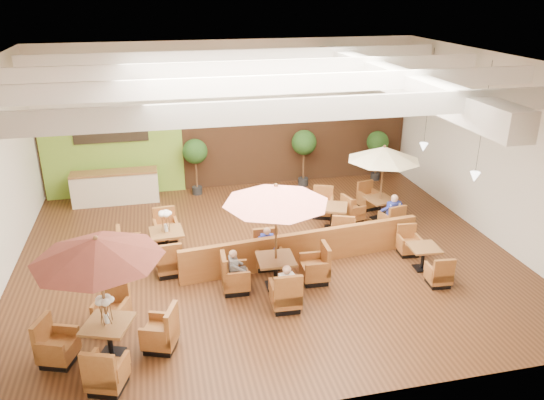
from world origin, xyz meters
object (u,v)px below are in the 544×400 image
object	(u,v)px
topiary_0	(195,154)
diner_3	(392,209)
table_2	(381,167)
service_counter	(116,187)
topiary_1	(304,145)
table_3	(158,243)
table_1	(276,219)
topiary_2	(378,144)
table_5	(332,218)
table_4	(423,258)
diner_4	(392,209)
diner_1	(267,243)
diner_2	(235,266)
booth_divider	(304,248)
table_0	(101,278)
diner_0	(286,282)

from	to	relation	value
topiary_0	diner_3	distance (m)	7.39
table_2	diner_3	world-z (taller)	table_2
service_counter	topiary_1	xyz separation A→B (m)	(7.04, 0.20, 1.07)
table_3	diner_3	distance (m)	7.29
table_1	topiary_2	distance (m)	9.12
topiary_0	diner_3	world-z (taller)	topiary_0
table_5	topiary_1	xyz separation A→B (m)	(0.20, 4.06, 1.26)
table_2	table_4	distance (m)	3.73
table_2	topiary_1	bearing A→B (deg)	100.33
topiary_0	diner_4	xyz separation A→B (m)	(5.73, -4.60, -0.84)
table_1	table_2	bearing A→B (deg)	40.63
topiary_0	topiary_2	xyz separation A→B (m)	(7.14, 0.00, -0.09)
table_5	diner_1	size ratio (longest dim) A/B	4.04
table_1	diner_2	bearing A→B (deg)	-177.70
service_counter	table_1	world-z (taller)	table_1
booth_divider	diner_1	size ratio (longest dim) A/B	9.76
table_3	diner_1	bearing A→B (deg)	-26.78
table_0	table_1	distance (m)	4.48
diner_3	diner_0	bearing A→B (deg)	-157.92
table_1	diner_2	distance (m)	1.60
table_4	table_0	bearing A→B (deg)	-162.37
table_0	diner_1	distance (m)	5.15
table_0	topiary_1	xyz separation A→B (m)	(6.79, 8.98, -0.25)
topiary_0	topiary_2	distance (m)	7.14
topiary_2	table_1	bearing A→B (deg)	-129.26
table_1	table_2	xyz separation A→B (m)	(4.28, 3.39, -0.07)
table_4	diner_2	bearing A→B (deg)	-175.65
service_counter	diner_2	xyz separation A→B (m)	(3.24, -6.85, 0.15)
table_0	diner_3	xyz separation A→B (m)	(8.39, 4.37, -1.14)
table_4	table_3	bearing A→B (deg)	166.63
table_2	diner_3	xyz separation A→B (m)	(0.06, -0.94, -1.10)
table_0	topiary_2	distance (m)	13.30
diner_1	diner_2	world-z (taller)	diner_2
table_3	diner_4	distance (m)	7.29
table_4	diner_3	distance (m)	2.50
table_3	topiary_0	xyz separation A→B (m)	(1.56, 4.78, 1.12)
diner_3	diner_4	bearing A→B (deg)	0.00
booth_divider	diner_2	xyz separation A→B (m)	(-2.09, -1.01, 0.24)
table_1	diner_4	world-z (taller)	table_1
service_counter	booth_divider	world-z (taller)	service_counter
table_2	service_counter	bearing A→B (deg)	145.62
booth_divider	table_2	xyz separation A→B (m)	(3.25, 2.38, 1.37)
table_5	topiary_0	xyz separation A→B (m)	(-3.93, 4.06, 1.19)
service_counter	diner_4	bearing A→B (deg)	-27.03
diner_3	topiary_2	bearing A→B (deg)	56.15
topiary_1	table_4	bearing A→B (deg)	-78.72
table_0	table_3	distance (m)	4.57
topiary_2	diner_1	bearing A→B (deg)	-133.85
service_counter	table_3	xyz separation A→B (m)	(1.35, -4.58, -0.12)
table_1	topiary_1	distance (m)	7.57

